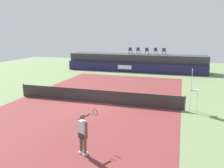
% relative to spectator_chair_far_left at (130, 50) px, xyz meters
% --- Properties ---
extents(ground_plane, '(48.00, 48.00, 0.00)m').
position_rel_spectator_chair_far_left_xyz_m(ground_plane, '(0.77, -12.03, -2.69)').
color(ground_plane, '#6B7F51').
extents(court_inner, '(12.00, 22.00, 0.00)m').
position_rel_spectator_chair_far_left_xyz_m(court_inner, '(0.77, -15.03, -2.69)').
color(court_inner, maroon).
rests_on(court_inner, ground).
extents(sponsor_wall, '(18.00, 0.22, 1.20)m').
position_rel_spectator_chair_far_left_xyz_m(sponsor_wall, '(0.77, -1.53, -2.09)').
color(sponsor_wall, '#231E4C').
rests_on(sponsor_wall, ground).
extents(spectator_platform, '(18.00, 2.80, 2.20)m').
position_rel_spectator_chair_far_left_xyz_m(spectator_platform, '(0.77, 0.27, -1.59)').
color(spectator_platform, '#38383D').
rests_on(spectator_platform, ground).
extents(spectator_chair_far_left, '(0.46, 0.46, 0.89)m').
position_rel_spectator_chair_far_left_xyz_m(spectator_chair_far_left, '(0.00, 0.00, 0.00)').
color(spectator_chair_far_left, '#2D3D56').
rests_on(spectator_chair_far_left, spectator_platform).
extents(spectator_chair_left, '(0.48, 0.48, 0.89)m').
position_rel_spectator_chair_far_left_xyz_m(spectator_chair_left, '(1.00, 0.37, 0.00)').
color(spectator_chair_left, '#2D3D56').
rests_on(spectator_chair_left, spectator_platform).
extents(spectator_chair_center, '(0.48, 0.48, 0.89)m').
position_rel_spectator_chair_far_left_xyz_m(spectator_chair_center, '(2.18, 0.04, 0.00)').
color(spectator_chair_center, '#2D3D56').
rests_on(spectator_chair_center, spectator_platform).
extents(spectator_chair_right, '(0.47, 0.47, 0.89)m').
position_rel_spectator_chair_far_left_xyz_m(spectator_chair_right, '(3.26, 0.42, 0.00)').
color(spectator_chair_right, '#2D3D56').
rests_on(spectator_chair_right, spectator_platform).
extents(spectator_chair_far_right, '(0.47, 0.47, 0.89)m').
position_rel_spectator_chair_far_left_xyz_m(spectator_chair_far_right, '(4.36, 0.20, 0.00)').
color(spectator_chair_far_right, '#2D3D56').
rests_on(spectator_chair_far_right, spectator_platform).
extents(umpire_chair, '(0.47, 0.47, 2.76)m').
position_rel_spectator_chair_far_left_xyz_m(umpire_chair, '(7.39, -15.02, -1.11)').
color(umpire_chair, white).
rests_on(umpire_chair, ground).
extents(tennis_net, '(12.40, 0.02, 0.95)m').
position_rel_spectator_chair_far_left_xyz_m(tennis_net, '(0.77, -15.03, -2.22)').
color(tennis_net, '#2D2D2D').
rests_on(tennis_net, ground).
extents(net_post_near, '(0.10, 0.10, 1.00)m').
position_rel_spectator_chair_far_left_xyz_m(net_post_near, '(-5.43, -15.03, -2.19)').
color(net_post_near, '#4C4C51').
rests_on(net_post_near, ground).
extents(net_post_far, '(0.10, 0.10, 1.00)m').
position_rel_spectator_chair_far_left_xyz_m(net_post_far, '(6.97, -15.03, -2.19)').
color(net_post_far, '#4C4C51').
rests_on(net_post_far, ground).
extents(tennis_player, '(0.60, 1.26, 1.77)m').
position_rel_spectator_chair_far_left_xyz_m(tennis_player, '(2.89, -22.03, -1.73)').
color(tennis_player, white).
rests_on(tennis_player, court_inner).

